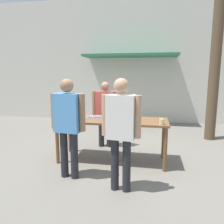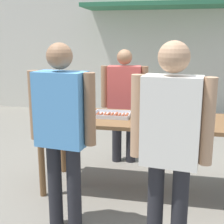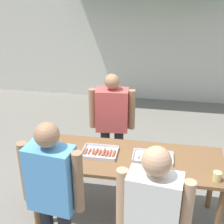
{
  "view_description": "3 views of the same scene",
  "coord_description": "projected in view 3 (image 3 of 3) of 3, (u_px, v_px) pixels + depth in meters",
  "views": [
    {
      "loc": [
        0.78,
        -4.25,
        1.78
      ],
      "look_at": [
        0.0,
        0.0,
        1.03
      ],
      "focal_mm": 35.0,
      "sensor_mm": 36.0,
      "label": 1
    },
    {
      "loc": [
        0.36,
        -3.34,
        1.73
      ],
      "look_at": [
        -0.33,
        0.02,
        0.93
      ],
      "focal_mm": 50.0,
      "sensor_mm": 36.0,
      "label": 2
    },
    {
      "loc": [
        0.34,
        -3.05,
        2.89
      ],
      "look_at": [
        -0.32,
        0.85,
        1.04
      ],
      "focal_mm": 50.0,
      "sensor_mm": 36.0,
      "label": 3
    }
  ],
  "objects": [
    {
      "name": "condiment_jar_ketchup",
      "position": [
        46.0,
        160.0,
        3.51
      ],
      "size": [
        0.07,
        0.07,
        0.09
      ],
      "color": "#B22319",
      "rests_on": "serving_table"
    },
    {
      "name": "condiment_jar_mustard",
      "position": [
        37.0,
        160.0,
        3.5
      ],
      "size": [
        0.07,
        0.07,
        0.09
      ],
      "color": "#567A38",
      "rests_on": "serving_table"
    },
    {
      "name": "person_customer_holding_hotdog",
      "position": [
        52.0,
        190.0,
        2.88
      ],
      "size": [
        0.62,
        0.29,
        1.71
      ],
      "rotation": [
        0.0,
        0.0,
        3.01
      ],
      "color": "#232328",
      "rests_on": "ground"
    },
    {
      "name": "building_facade_back",
      "position": [
        152.0,
        0.0,
        6.6
      ],
      "size": [
        12.0,
        1.11,
        4.5
      ],
      "color": "beige",
      "rests_on": "ground"
    },
    {
      "name": "food_tray_buns",
      "position": [
        154.0,
        157.0,
        3.59
      ],
      "size": [
        0.46,
        0.27,
        0.07
      ],
      "color": "silver",
      "rests_on": "serving_table"
    },
    {
      "name": "food_tray_sausages",
      "position": [
        100.0,
        153.0,
        3.69
      ],
      "size": [
        0.41,
        0.3,
        0.04
      ],
      "color": "silver",
      "rests_on": "serving_table"
    },
    {
      "name": "serving_table",
      "position": [
        127.0,
        164.0,
        3.67
      ],
      "size": [
        2.23,
        0.8,
        0.88
      ],
      "color": "brown",
      "rests_on": "ground"
    },
    {
      "name": "person_customer_with_cup",
      "position": [
        152.0,
        222.0,
        2.5
      ],
      "size": [
        0.6,
        0.28,
        1.72
      ],
      "rotation": [
        0.0,
        0.0,
        3.02
      ],
      "color": "#232328",
      "rests_on": "ground"
    },
    {
      "name": "ground_plane",
      "position": [
        126.0,
        215.0,
        4.0
      ],
      "size": [
        24.0,
        24.0,
        0.0
      ],
      "primitive_type": "plane",
      "color": "slate"
    },
    {
      "name": "person_server_behind_table",
      "position": [
        112.0,
        118.0,
        4.41
      ],
      "size": [
        0.65,
        0.29,
        1.6
      ],
      "rotation": [
        0.0,
        0.0,
        0.09
      ],
      "color": "#232328",
      "rests_on": "ground"
    },
    {
      "name": "beer_cup",
      "position": [
        217.0,
        176.0,
        3.21
      ],
      "size": [
        0.09,
        0.09,
        0.1
      ],
      "color": "#DBC67A",
      "rests_on": "serving_table"
    }
  ]
}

